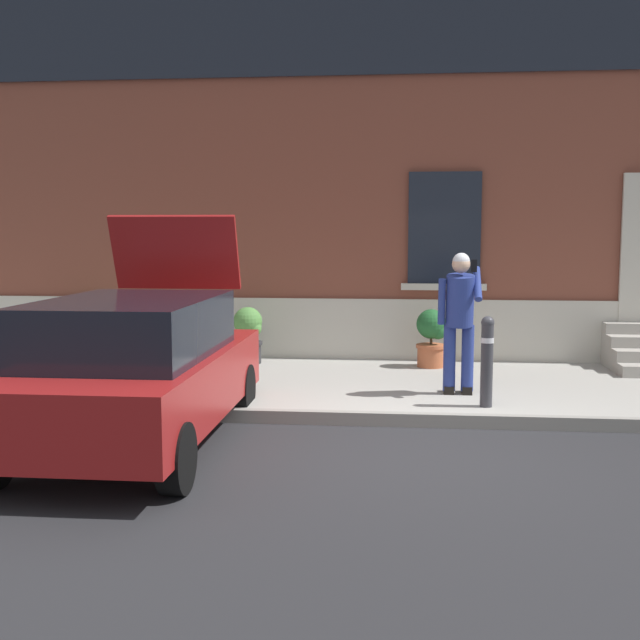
{
  "coord_description": "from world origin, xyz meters",
  "views": [
    {
      "loc": [
        -0.01,
        -7.59,
        2.15
      ],
      "look_at": [
        -0.95,
        1.6,
        1.1
      ],
      "focal_mm": 43.94,
      "sensor_mm": 36.0,
      "label": 1
    }
  ],
  "objects_px": {
    "bollard_near_person": "(487,358)",
    "planter_terracotta": "(432,336)",
    "hatchback_car_red": "(136,368)",
    "planter_charcoal": "(248,334)",
    "planter_olive": "(78,330)",
    "person_on_phone": "(460,314)"
  },
  "relations": [
    {
      "from": "bollard_near_person",
      "to": "planter_terracotta",
      "type": "xyz_separation_m",
      "value": [
        -0.52,
        2.6,
        -0.11
      ]
    },
    {
      "from": "planter_terracotta",
      "to": "hatchback_car_red",
      "type": "bearing_deg",
      "value": -127.09
    },
    {
      "from": "hatchback_car_red",
      "to": "planter_charcoal",
      "type": "bearing_deg",
      "value": 85.43
    },
    {
      "from": "planter_olive",
      "to": "planter_terracotta",
      "type": "height_order",
      "value": "same"
    },
    {
      "from": "bollard_near_person",
      "to": "planter_olive",
      "type": "bearing_deg",
      "value": 154.95
    },
    {
      "from": "bollard_near_person",
      "to": "planter_olive",
      "type": "relative_size",
      "value": 1.22
    },
    {
      "from": "hatchback_car_red",
      "to": "person_on_phone",
      "type": "xyz_separation_m",
      "value": [
        3.34,
        2.12,
        0.35
      ]
    },
    {
      "from": "bollard_near_person",
      "to": "planter_olive",
      "type": "height_order",
      "value": "bollard_near_person"
    },
    {
      "from": "planter_olive",
      "to": "bollard_near_person",
      "type": "bearing_deg",
      "value": -25.05
    },
    {
      "from": "person_on_phone",
      "to": "planter_terracotta",
      "type": "distance_m",
      "value": 2.06
    },
    {
      "from": "hatchback_car_red",
      "to": "planter_olive",
      "type": "relative_size",
      "value": 4.73
    },
    {
      "from": "hatchback_car_red",
      "to": "person_on_phone",
      "type": "height_order",
      "value": "hatchback_car_red"
    },
    {
      "from": "planter_terracotta",
      "to": "planter_charcoal",
      "type": "bearing_deg",
      "value": 178.88
    },
    {
      "from": "planter_charcoal",
      "to": "planter_olive",
      "type": "bearing_deg",
      "value": 176.62
    },
    {
      "from": "planter_olive",
      "to": "planter_terracotta",
      "type": "xyz_separation_m",
      "value": [
        5.52,
        -0.22,
        0.0
      ]
    },
    {
      "from": "bollard_near_person",
      "to": "planter_terracotta",
      "type": "distance_m",
      "value": 2.66
    },
    {
      "from": "hatchback_car_red",
      "to": "planter_terracotta",
      "type": "bearing_deg",
      "value": 52.91
    },
    {
      "from": "planter_olive",
      "to": "planter_terracotta",
      "type": "distance_m",
      "value": 5.52
    },
    {
      "from": "planter_olive",
      "to": "planter_terracotta",
      "type": "relative_size",
      "value": 1.0
    },
    {
      "from": "planter_charcoal",
      "to": "planter_terracotta",
      "type": "bearing_deg",
      "value": -1.12
    },
    {
      "from": "hatchback_car_red",
      "to": "person_on_phone",
      "type": "relative_size",
      "value": 2.33
    },
    {
      "from": "hatchback_car_red",
      "to": "planter_olive",
      "type": "distance_m",
      "value": 4.95
    }
  ]
}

